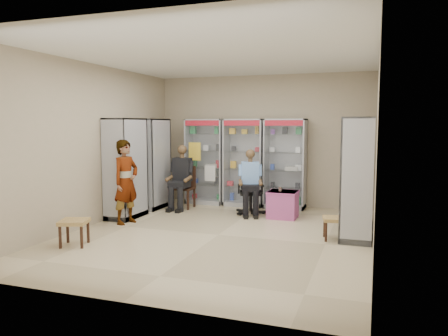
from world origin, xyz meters
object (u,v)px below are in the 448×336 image
(cabinet_right_far, at_px, (360,172))
(cabinet_back_left, at_px, (206,161))
(cabinet_back_mid, at_px, (244,163))
(seated_shopkeeper, at_px, (250,184))
(cabinet_left_near, at_px, (126,168))
(pink_trunk, at_px, (283,204))
(cabinet_back_right, at_px, (285,164))
(standing_man, at_px, (126,182))
(wooden_chair, at_px, (184,187))
(cabinet_right_near, at_px, (357,179))
(office_chair, at_px, (251,190))
(woven_stool_b, at_px, (74,233))
(cabinet_left_far, at_px, (152,164))
(woven_stool_a, at_px, (335,228))

(cabinet_right_far, bearing_deg, cabinet_back_left, 72.25)
(cabinet_back_mid, xyz_separation_m, seated_shopkeeper, (0.40, -0.91, -0.36))
(cabinet_left_near, height_order, pink_trunk, cabinet_left_near)
(cabinet_back_mid, distance_m, cabinet_right_far, 2.82)
(cabinet_back_right, height_order, seated_shopkeeper, cabinet_back_right)
(seated_shopkeeper, xyz_separation_m, pink_trunk, (0.72, -0.11, -0.37))
(cabinet_left_near, relative_size, standing_man, 1.25)
(cabinet_back_mid, distance_m, wooden_chair, 1.50)
(cabinet_right_near, xyz_separation_m, standing_man, (-4.18, -0.25, -0.20))
(cabinet_right_far, bearing_deg, cabinet_left_near, 101.41)
(wooden_chair, xyz_separation_m, office_chair, (1.60, -0.13, 0.03))
(seated_shopkeeper, height_order, woven_stool_b, seated_shopkeeper)
(cabinet_back_mid, distance_m, cabinet_right_near, 3.41)
(cabinet_back_left, height_order, cabinet_left_near, same)
(cabinet_right_near, xyz_separation_m, woven_stool_b, (-4.13, -1.85, -0.80))
(cabinet_back_mid, bearing_deg, cabinet_left_far, -153.68)
(cabinet_back_left, relative_size, cabinet_right_near, 1.00)
(office_chair, bearing_deg, wooden_chair, 156.92)
(office_chair, height_order, seated_shopkeeper, seated_shopkeeper)
(cabinet_left_near, distance_m, seated_shopkeeper, 2.56)
(cabinet_right_far, xyz_separation_m, cabinet_right_near, (0.00, -1.10, 0.00))
(cabinet_back_left, relative_size, seated_shopkeeper, 1.56)
(cabinet_back_left, xyz_separation_m, standing_man, (-0.65, -2.48, -0.20))
(cabinet_right_near, distance_m, wooden_chair, 4.10)
(wooden_chair, bearing_deg, woven_stool_b, -95.97)
(cabinet_right_far, height_order, cabinet_right_near, same)
(cabinet_back_mid, height_order, cabinet_right_near, same)
(cabinet_back_mid, xyz_separation_m, pink_trunk, (1.11, -1.02, -0.73))
(wooden_chair, bearing_deg, cabinet_back_left, 71.10)
(cabinet_left_near, bearing_deg, cabinet_back_left, 155.39)
(cabinet_back_right, distance_m, pink_trunk, 1.26)
(pink_trunk, height_order, standing_man, standing_man)
(cabinet_back_mid, xyz_separation_m, woven_stool_a, (2.25, -2.39, -0.81))
(cabinet_back_right, xyz_separation_m, wooden_chair, (-2.15, -0.73, -0.53))
(pink_trunk, distance_m, woven_stool_b, 4.06)
(cabinet_back_mid, distance_m, cabinet_left_near, 2.77)
(cabinet_back_right, height_order, cabinet_right_far, same)
(wooden_chair, xyz_separation_m, woven_stool_a, (3.45, -1.66, -0.28))
(cabinet_left_far, relative_size, pink_trunk, 3.55)
(cabinet_back_right, relative_size, woven_stool_a, 5.39)
(woven_stool_a, height_order, standing_man, standing_man)
(woven_stool_b, bearing_deg, standing_man, 91.80)
(seated_shopkeeper, bearing_deg, cabinet_left_far, 162.08)
(cabinet_back_mid, bearing_deg, cabinet_right_near, -40.84)
(cabinet_right_near, height_order, cabinet_left_far, same)
(cabinet_left_far, xyz_separation_m, office_chair, (2.28, 0.07, -0.50))
(cabinet_back_mid, relative_size, cabinet_right_near, 1.00)
(standing_man, bearing_deg, woven_stool_a, -74.72)
(cabinet_back_left, height_order, cabinet_right_far, same)
(cabinet_back_right, distance_m, woven_stool_a, 2.84)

